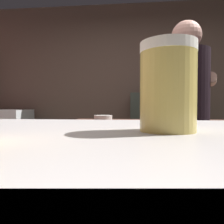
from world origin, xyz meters
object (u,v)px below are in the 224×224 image
at_px(mini_fridge, 6,142).
at_px(chefs_knife, 206,121).
at_px(bottle_soy, 148,86).
at_px(bartender, 185,116).
at_px(pint_glass_far, 168,87).
at_px(mixing_bowl, 103,118).
at_px(bottle_olive_oil, 165,88).

relative_size(mini_fridge, chefs_knife, 4.15).
xyz_separation_m(mini_fridge, bottle_soy, (2.17, 0.09, 0.84)).
xyz_separation_m(bartender, bottle_soy, (-0.18, 1.53, 0.36)).
height_order(chefs_knife, pint_glass_far, pint_glass_far).
xyz_separation_m(mixing_bowl, pint_glass_far, (0.36, -1.86, 0.15)).
bearing_deg(pint_glass_far, chefs_knife, 70.44).
bearing_deg(bottle_soy, chefs_knife, -67.80).
relative_size(bottle_soy, bottle_olive_oil, 1.29).
distance_m(mini_fridge, bottle_olive_oil, 2.56).
bearing_deg(bottle_soy, bartender, -83.41).
distance_m(mini_fridge, bartender, 2.79).
relative_size(chefs_knife, bottle_soy, 0.97).
relative_size(mixing_bowl, pint_glass_far, 1.43).
bearing_deg(bottle_soy, mixing_bowl, -117.53).
distance_m(mixing_bowl, bottle_olive_oil, 1.37).
distance_m(chefs_knife, pint_glass_far, 1.86).
xyz_separation_m(chefs_knife, bottle_soy, (-0.46, 1.12, 0.43)).
distance_m(mixing_bowl, pint_glass_far, 1.90).
distance_m(pint_glass_far, bottle_soy, 2.89).
distance_m(mini_fridge, chefs_knife, 2.85).
bearing_deg(bottle_olive_oil, bartender, -92.62).
bearing_deg(chefs_knife, bottle_soy, 116.51).
bearing_deg(chefs_knife, pint_glass_far, -105.25).
height_order(mini_fridge, bartender, bartender).
bearing_deg(pint_glass_far, mixing_bowl, 101.05).
relative_size(pint_glass_far, bottle_soy, 0.53).
bearing_deg(pint_glass_far, bottle_olive_oil, 82.00).
distance_m(chefs_knife, bottle_olive_oil, 1.26).
distance_m(bottle_soy, bottle_olive_oil, 0.26).
xyz_separation_m(bottle_soy, bottle_olive_oil, (0.25, 0.05, -0.02)).
relative_size(mini_fridge, mixing_bowl, 5.33).
height_order(mini_fridge, pint_glass_far, pint_glass_far).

